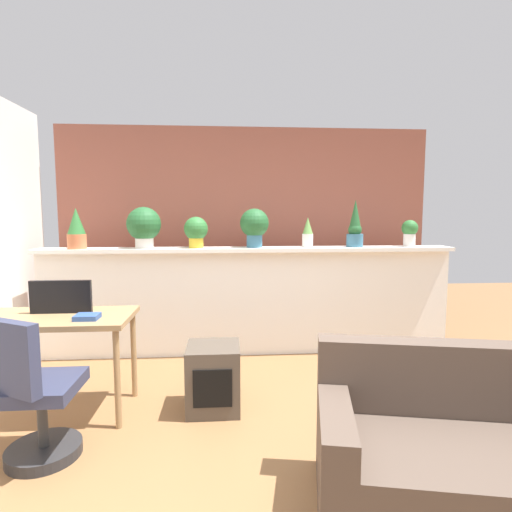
{
  "coord_description": "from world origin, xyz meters",
  "views": [
    {
      "loc": [
        -0.23,
        -2.22,
        1.5
      ],
      "look_at": [
        0.0,
        0.96,
        1.16
      ],
      "focal_mm": 28.26,
      "sensor_mm": 36.0,
      "label": 1
    }
  ],
  "objects_px": {
    "potted_plant_3": "(254,225)",
    "side_cube_shelf": "(213,378)",
    "potted_plant_0": "(76,229)",
    "tv_monitor": "(61,297)",
    "potted_plant_6": "(410,232)",
    "book_on_desk": "(87,317)",
    "desk": "(56,327)",
    "office_chair": "(33,400)",
    "potted_plant_4": "(308,233)",
    "couch": "(477,460)",
    "potted_plant_5": "(355,228)",
    "potted_plant_2": "(196,231)",
    "potted_plant_1": "(144,225)"
  },
  "relations": [
    {
      "from": "potted_plant_2",
      "to": "potted_plant_3",
      "type": "height_order",
      "value": "potted_plant_3"
    },
    {
      "from": "potted_plant_3",
      "to": "potted_plant_4",
      "type": "bearing_deg",
      "value": 0.75
    },
    {
      "from": "potted_plant_1",
      "to": "potted_plant_3",
      "type": "xyz_separation_m",
      "value": [
        1.14,
        -0.01,
        0.0
      ]
    },
    {
      "from": "potted_plant_0",
      "to": "tv_monitor",
      "type": "height_order",
      "value": "potted_plant_0"
    },
    {
      "from": "desk",
      "to": "tv_monitor",
      "type": "bearing_deg",
      "value": 79.4
    },
    {
      "from": "potted_plant_0",
      "to": "office_chair",
      "type": "relative_size",
      "value": 0.45
    },
    {
      "from": "potted_plant_6",
      "to": "potted_plant_4",
      "type": "bearing_deg",
      "value": 179.92
    },
    {
      "from": "potted_plant_3",
      "to": "side_cube_shelf",
      "type": "distance_m",
      "value": 1.71
    },
    {
      "from": "potted_plant_0",
      "to": "office_chair",
      "type": "distance_m",
      "value": 2.03
    },
    {
      "from": "potted_plant_1",
      "to": "tv_monitor",
      "type": "relative_size",
      "value": 0.94
    },
    {
      "from": "tv_monitor",
      "to": "side_cube_shelf",
      "type": "distance_m",
      "value": 1.31
    },
    {
      "from": "potted_plant_0",
      "to": "book_on_desk",
      "type": "bearing_deg",
      "value": -68.34
    },
    {
      "from": "potted_plant_2",
      "to": "potted_plant_3",
      "type": "distance_m",
      "value": 0.61
    },
    {
      "from": "potted_plant_0",
      "to": "couch",
      "type": "height_order",
      "value": "potted_plant_0"
    },
    {
      "from": "book_on_desk",
      "to": "couch",
      "type": "xyz_separation_m",
      "value": [
        2.23,
        -1.09,
        -0.49
      ]
    },
    {
      "from": "potted_plant_4",
      "to": "desk",
      "type": "height_order",
      "value": "potted_plant_4"
    },
    {
      "from": "potted_plant_3",
      "to": "book_on_desk",
      "type": "height_order",
      "value": "potted_plant_3"
    },
    {
      "from": "side_cube_shelf",
      "to": "book_on_desk",
      "type": "xyz_separation_m",
      "value": [
        -0.89,
        -0.1,
        0.52
      ]
    },
    {
      "from": "tv_monitor",
      "to": "book_on_desk",
      "type": "xyz_separation_m",
      "value": [
        0.25,
        -0.2,
        -0.11
      ]
    },
    {
      "from": "potted_plant_4",
      "to": "potted_plant_5",
      "type": "xyz_separation_m",
      "value": [
        0.5,
        -0.03,
        0.05
      ]
    },
    {
      "from": "potted_plant_4",
      "to": "couch",
      "type": "height_order",
      "value": "potted_plant_4"
    },
    {
      "from": "potted_plant_6",
      "to": "side_cube_shelf",
      "type": "bearing_deg",
      "value": -149.41
    },
    {
      "from": "potted_plant_3",
      "to": "potted_plant_2",
      "type": "bearing_deg",
      "value": -178.32
    },
    {
      "from": "potted_plant_0",
      "to": "office_chair",
      "type": "height_order",
      "value": "potted_plant_0"
    },
    {
      "from": "potted_plant_3",
      "to": "office_chair",
      "type": "relative_size",
      "value": 0.45
    },
    {
      "from": "potted_plant_6",
      "to": "tv_monitor",
      "type": "relative_size",
      "value": 0.64
    },
    {
      "from": "potted_plant_4",
      "to": "potted_plant_6",
      "type": "bearing_deg",
      "value": -0.08
    },
    {
      "from": "potted_plant_0",
      "to": "side_cube_shelf",
      "type": "distance_m",
      "value": 2.12
    },
    {
      "from": "tv_monitor",
      "to": "desk",
      "type": "bearing_deg",
      "value": -100.6
    },
    {
      "from": "desk",
      "to": "potted_plant_6",
      "type": "bearing_deg",
      "value": 20.46
    },
    {
      "from": "tv_monitor",
      "to": "office_chair",
      "type": "xyz_separation_m",
      "value": [
        0.09,
        -0.69,
        -0.49
      ]
    },
    {
      "from": "side_cube_shelf",
      "to": "potted_plant_3",
      "type": "bearing_deg",
      "value": 71.9
    },
    {
      "from": "potted_plant_2",
      "to": "potted_plant_5",
      "type": "bearing_deg",
      "value": -0.06
    },
    {
      "from": "potted_plant_3",
      "to": "potted_plant_5",
      "type": "bearing_deg",
      "value": -1.04
    },
    {
      "from": "potted_plant_2",
      "to": "potted_plant_5",
      "type": "height_order",
      "value": "potted_plant_5"
    },
    {
      "from": "tv_monitor",
      "to": "office_chair",
      "type": "relative_size",
      "value": 0.49
    },
    {
      "from": "potted_plant_4",
      "to": "side_cube_shelf",
      "type": "height_order",
      "value": "potted_plant_4"
    },
    {
      "from": "side_cube_shelf",
      "to": "couch",
      "type": "distance_m",
      "value": 1.79
    },
    {
      "from": "tv_monitor",
      "to": "book_on_desk",
      "type": "distance_m",
      "value": 0.34
    },
    {
      "from": "potted_plant_4",
      "to": "potted_plant_0",
      "type": "bearing_deg",
      "value": -178.48
    },
    {
      "from": "potted_plant_0",
      "to": "tv_monitor",
      "type": "bearing_deg",
      "value": -76.9
    },
    {
      "from": "potted_plant_1",
      "to": "potted_plant_2",
      "type": "relative_size",
      "value": 1.31
    },
    {
      "from": "potted_plant_6",
      "to": "desk",
      "type": "distance_m",
      "value": 3.51
    },
    {
      "from": "potted_plant_3",
      "to": "side_cube_shelf",
      "type": "xyz_separation_m",
      "value": [
        -0.4,
        -1.22,
        -1.13
      ]
    },
    {
      "from": "potted_plant_1",
      "to": "book_on_desk",
      "type": "height_order",
      "value": "potted_plant_1"
    },
    {
      "from": "potted_plant_5",
      "to": "potted_plant_6",
      "type": "distance_m",
      "value": 0.61
    },
    {
      "from": "desk",
      "to": "side_cube_shelf",
      "type": "xyz_separation_m",
      "value": [
        1.16,
        -0.02,
        -0.42
      ]
    },
    {
      "from": "potted_plant_2",
      "to": "book_on_desk",
      "type": "relative_size",
      "value": 1.98
    },
    {
      "from": "potted_plant_4",
      "to": "book_on_desk",
      "type": "distance_m",
      "value": 2.34
    },
    {
      "from": "potted_plant_4",
      "to": "couch",
      "type": "distance_m",
      "value": 2.65
    }
  ]
}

